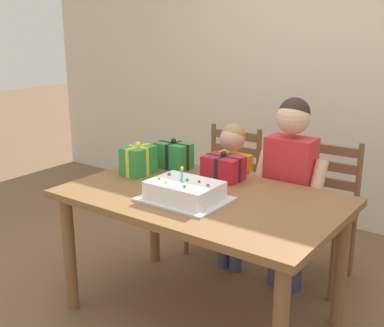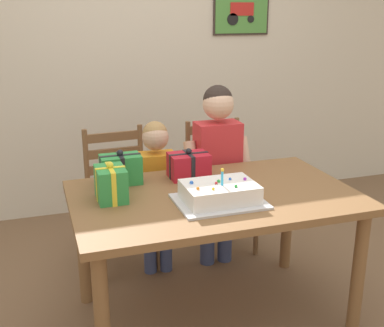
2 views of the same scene
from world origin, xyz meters
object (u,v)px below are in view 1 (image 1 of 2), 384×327
Objects in this scene: gift_box_beside_cake at (223,168)px; child_older at (290,177)px; chair_left at (225,190)px; dining_table at (202,211)px; birthday_cake at (185,191)px; chair_right at (319,212)px; gift_box_red_large at (174,155)px; gift_box_corner_small at (138,160)px; child_younger at (231,183)px.

gift_box_beside_cake is 0.42m from child_older.
gift_box_beside_cake reaches higher than chair_left.
birthday_cake reaches higher than dining_table.
birthday_cake is 0.76m from child_older.
chair_right is at bearing 68.28° from birthday_cake.
birthday_cake is 0.36× the size of child_older.
birthday_cake is at bearing -99.48° from dining_table.
gift_box_corner_small is at bearing -111.78° from gift_box_red_large.
gift_box_corner_small reaches higher than birthday_cake.
gift_box_red_large is at bearing 176.56° from gift_box_beside_cake.
gift_box_red_large is 0.63m from chair_left.
gift_box_corner_small is 0.85m from chair_left.
birthday_cake is at bearing -86.36° from gift_box_beside_cake.
gift_box_corner_small is 0.20× the size of child_younger.
chair_left is (-0.34, 0.95, -0.33)m from birthday_cake.
birthday_cake is 0.48× the size of chair_right.
gift_box_corner_small is at bearing 157.69° from birthday_cake.
chair_left is 0.71m from child_older.
chair_left is at bearing 109.68° from birthday_cake.
gift_box_red_large is 0.74m from child_older.
child_younger reaches higher than chair_right.
chair_left is (0.17, 0.74, -0.37)m from gift_box_corner_small.
gift_box_corner_small reaches higher than dining_table.
chair_right is at bearing 32.69° from gift_box_red_large.
birthday_cake is at bearing -70.32° from chair_left.
chair_left is at bearing -180.00° from chair_right.
gift_box_beside_cake is 0.25× the size of chair_left.
dining_table is 6.59× the size of gift_box_red_large.
chair_right is (0.72, 0.00, 0.00)m from chair_left.
gift_box_corner_small reaches higher than gift_box_red_large.
child_older is (0.27, 0.71, -0.05)m from birthday_cake.
birthday_cake is 1.06m from chair_left.
child_older reaches higher than dining_table.
chair_right is at bearing 66.55° from dining_table.
chair_left is 0.72m from chair_right.
gift_box_corner_small is (-0.51, 0.21, 0.04)m from birthday_cake.
gift_box_red_large is at bearing 144.23° from dining_table.
gift_box_corner_small is at bearing 171.10° from dining_table.
gift_box_beside_cake is 0.19× the size of child_older.
child_younger is at bearing 101.66° from birthday_cake.
birthday_cake is at bearing -78.34° from child_younger.
gift_box_red_large is at bearing 133.36° from birthday_cake.
chair_left is at bearing 120.43° from gift_box_beside_cake.
chair_right is 0.38m from child_older.
gift_box_corner_small is (-0.09, -0.23, 0.00)m from gift_box_red_large.
child_older is 0.43m from child_younger.
dining_table is 0.34m from gift_box_beside_cake.
child_older is at bearing -0.06° from child_younger.
birthday_cake is at bearing -46.64° from gift_box_red_large.
dining_table is at bearing -112.69° from child_older.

